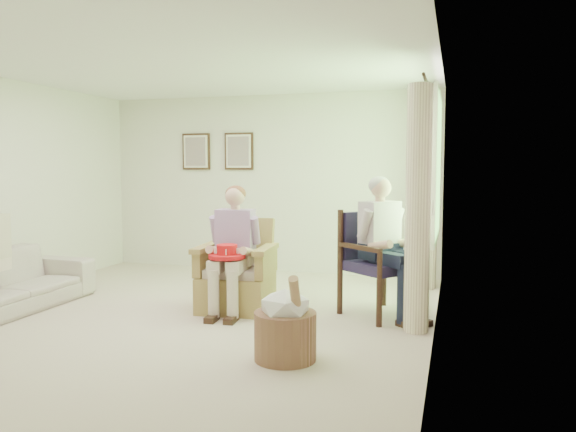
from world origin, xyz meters
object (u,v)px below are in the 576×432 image
at_px(person_wicker, 233,241).
at_px(person_dark, 381,236).
at_px(wood_armchair, 383,258).
at_px(hatbox, 285,325).
at_px(red_hat, 227,253).
at_px(wicker_armchair, 238,281).

relative_size(person_wicker, person_dark, 0.93).
height_order(wood_armchair, person_wicker, person_wicker).
relative_size(wood_armchair, hatbox, 1.46).
bearing_deg(red_hat, person_wicker, 96.03).
xyz_separation_m(wicker_armchair, person_dark, (1.54, 0.10, 0.54)).
xyz_separation_m(wood_armchair, person_dark, (0.00, -0.18, 0.26)).
bearing_deg(hatbox, wicker_armchair, 124.68).
bearing_deg(wicker_armchair, hatbox, -60.15).
xyz_separation_m(person_wicker, red_hat, (0.02, -0.21, -0.10)).
bearing_deg(hatbox, red_hat, 131.64).
relative_size(wood_armchair, red_hat, 2.82).
distance_m(red_hat, hatbox, 1.48).
bearing_deg(wood_armchair, person_wicker, 143.55).
relative_size(wicker_armchair, person_wicker, 0.74).
height_order(red_hat, hatbox, red_hat).
bearing_deg(hatbox, person_dark, 69.41).
xyz_separation_m(person_wicker, person_dark, (1.54, 0.23, 0.08)).
distance_m(wood_armchair, person_dark, 0.31).
height_order(person_dark, hatbox, person_dark).
bearing_deg(wood_armchair, red_hat, 150.79).
xyz_separation_m(wicker_armchair, person_wicker, (-0.00, -0.13, 0.45)).
distance_m(person_wicker, red_hat, 0.23).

